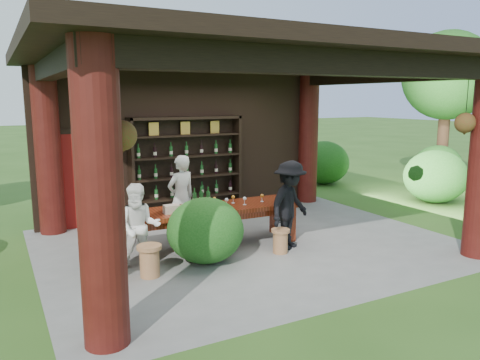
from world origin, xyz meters
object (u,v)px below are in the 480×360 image
stool_far_left (107,266)px  host (181,198)px  wine_shelf (187,167)px  napkin_basket (171,209)px  stool_near_left (150,260)px  guest_man (290,205)px  tasting_table (206,214)px  guest_woman (139,227)px  stool_near_right (280,240)px

stool_far_left → host: 2.38m
wine_shelf → stool_far_left: size_ratio=5.40×
stool_far_left → napkin_basket: napkin_basket is taller
stool_near_left → guest_man: guest_man is taller
guest_man → napkin_basket: (-2.02, 0.60, 0.02)m
wine_shelf → tasting_table: (-0.53, -2.27, -0.51)m
stool_near_left → napkin_basket: (0.64, 0.78, 0.56)m
tasting_table → guest_woman: 1.48m
guest_man → stool_near_right: bearing=-175.0°
stool_near_right → host: (-1.23, 1.59, 0.59)m
stool_near_left → stool_far_left: bearing=172.7°
wine_shelf → stool_near_left: size_ratio=5.23×
tasting_table → wine_shelf: bearing=76.8°
guest_man → napkin_basket: guest_man is taller
stool_near_left → stool_far_left: stool_near_left is taller
host → guest_woman: (-1.18, -1.24, -0.12)m
stool_near_left → stool_near_right: 2.36m
host → guest_man: (1.53, -1.41, -0.02)m
stool_near_right → guest_man: guest_man is taller
stool_near_right → guest_man: 0.67m
stool_near_left → guest_man: (2.66, 0.18, 0.53)m
wine_shelf → stool_near_left: bearing=-120.6°
stool_near_right → guest_man: bearing=29.9°
wine_shelf → stool_near_right: (0.49, -3.15, -0.92)m
stool_far_left → napkin_basket: 1.55m
host → guest_woman: bearing=31.1°
stool_near_left → guest_woman: bearing=97.5°
wine_shelf → tasting_table: 2.39m
stool_near_right → guest_woman: guest_woman is taller
wine_shelf → napkin_basket: size_ratio=9.98×
stool_far_left → guest_woman: size_ratio=0.35×
stool_near_right → host: host is taller
stool_far_left → tasting_table: bearing=22.3°
stool_far_left → guest_man: size_ratio=0.30×
host → guest_woman: size_ratio=1.17×
guest_woman → napkin_basket: guest_woman is taller
stool_near_left → guest_man: bearing=3.9°
stool_near_right → guest_woman: bearing=171.9°
host → stool_far_left: bearing=25.2°
wine_shelf → napkin_basket: (-1.23, -2.37, -0.33)m
tasting_table → guest_woman: size_ratio=2.49×
stool_near_right → napkin_basket: bearing=155.6°
tasting_table → stool_near_left: tasting_table is taller
tasting_table → stool_near_right: tasting_table is taller
host → guest_woman: host is taller
wine_shelf → host: 1.76m
stool_near_right → stool_far_left: bearing=178.6°
host → wine_shelf: bearing=-130.8°
stool_near_right → guest_man: size_ratio=0.27×
stool_near_right → tasting_table: bearing=139.3°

